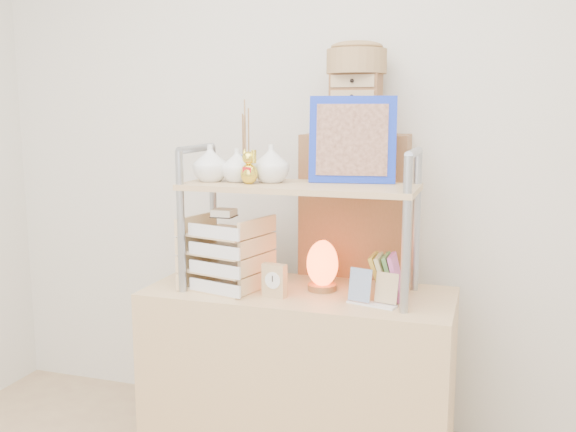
# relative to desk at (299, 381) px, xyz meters

# --- Properties ---
(room_shell) EXTENTS (3.42, 3.41, 2.61)m
(room_shell) POSITION_rel_desk_xyz_m (0.00, -0.81, 1.32)
(room_shell) COLOR silver
(room_shell) RESTS_ON ground
(desk) EXTENTS (1.20, 0.50, 0.75)m
(desk) POSITION_rel_desk_xyz_m (0.00, 0.00, 0.00)
(desk) COLOR tan
(desk) RESTS_ON ground
(cabinet) EXTENTS (0.46, 0.26, 1.35)m
(cabinet) POSITION_rel_desk_xyz_m (0.14, 0.37, 0.30)
(cabinet) COLOR brown
(cabinet) RESTS_ON ground
(hutch) EXTENTS (0.90, 0.34, 0.76)m
(hutch) POSITION_rel_desk_xyz_m (-0.06, 0.01, 0.81)
(hutch) COLOR #91979F
(hutch) RESTS_ON desk
(letter_tray) EXTENTS (0.31, 0.31, 0.32)m
(letter_tray) POSITION_rel_desk_xyz_m (-0.29, -0.06, 0.50)
(letter_tray) COLOR #D7AF81
(letter_tray) RESTS_ON desk
(salt_lamp) EXTENTS (0.13, 0.12, 0.20)m
(salt_lamp) POSITION_rel_desk_xyz_m (0.08, 0.04, 0.48)
(salt_lamp) COLOR brown
(salt_lamp) RESTS_ON desk
(desk_clock) EXTENTS (0.10, 0.05, 0.13)m
(desk_clock) POSITION_rel_desk_xyz_m (-0.06, -0.11, 0.44)
(desk_clock) COLOR tan
(desk_clock) RESTS_ON desk
(postcard_stand) EXTENTS (0.19, 0.10, 0.13)m
(postcard_stand) POSITION_rel_desk_xyz_m (0.31, -0.09, 0.41)
(postcard_stand) COLOR white
(postcard_stand) RESTS_ON desk
(drawer_chest) EXTENTS (0.20, 0.16, 0.25)m
(drawer_chest) POSITION_rel_desk_xyz_m (0.14, 0.35, 1.10)
(drawer_chest) COLOR brown
(drawer_chest) RESTS_ON cabinet
(woven_basket) EXTENTS (0.25, 0.25, 0.10)m
(woven_basket) POSITION_rel_desk_xyz_m (0.14, 0.35, 1.28)
(woven_basket) COLOR olive
(woven_basket) RESTS_ON drawer_chest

